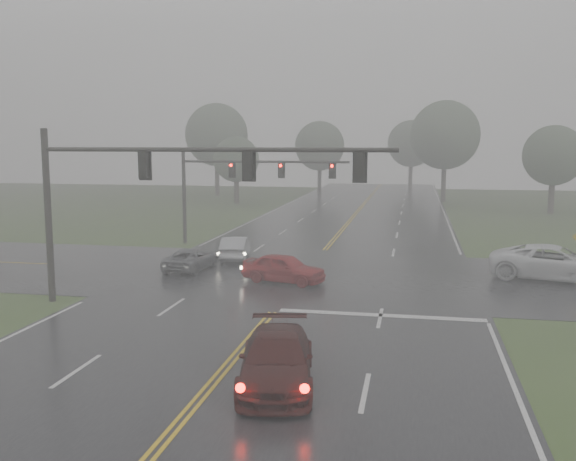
% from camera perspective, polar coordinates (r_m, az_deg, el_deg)
% --- Properties ---
extents(main_road, '(18.00, 160.00, 0.02)m').
position_cam_1_polar(main_road, '(32.94, 0.89, -4.65)').
color(main_road, black).
rests_on(main_road, ground).
extents(cross_street, '(120.00, 14.00, 0.02)m').
position_cam_1_polar(cross_street, '(34.86, 1.48, -3.95)').
color(cross_street, black).
rests_on(cross_street, ground).
extents(stop_bar, '(8.50, 0.50, 0.01)m').
position_cam_1_polar(stop_bar, '(27.03, 8.23, -7.52)').
color(stop_bar, '#BCBCBC').
rests_on(stop_bar, ground).
extents(sedan_maroon, '(2.98, 5.53, 1.52)m').
position_cam_1_polar(sedan_maroon, '(19.51, -1.01, -13.57)').
color(sedan_maroon, black).
rests_on(sedan_maroon, ground).
extents(sedan_red, '(4.63, 2.83, 1.47)m').
position_cam_1_polar(sedan_red, '(32.93, -0.38, -4.65)').
color(sedan_red, '#9B0E12').
rests_on(sedan_red, ground).
extents(sedan_silver, '(2.16, 4.48, 1.42)m').
position_cam_1_polar(sedan_silver, '(39.51, -4.68, -2.57)').
color(sedan_silver, '#9D9FA4').
rests_on(sedan_silver, ground).
extents(car_grey, '(2.31, 4.43, 1.19)m').
position_cam_1_polar(car_grey, '(36.61, -8.57, -3.47)').
color(car_grey, '#525459').
rests_on(car_grey, ground).
extents(pickup_white, '(6.99, 4.44, 1.80)m').
position_cam_1_polar(pickup_white, '(36.29, 22.57, -4.09)').
color(pickup_white, silver).
rests_on(pickup_white, ground).
extents(signal_gantry_near, '(15.45, 0.34, 7.73)m').
position_cam_1_polar(signal_gantry_near, '(28.01, -12.20, 4.30)').
color(signal_gantry_near, black).
rests_on(signal_gantry_near, ground).
extents(signal_gantry_far, '(11.78, 0.33, 6.59)m').
position_cam_1_polar(signal_gantry_far, '(44.62, -4.85, 4.61)').
color(signal_gantry_far, black).
rests_on(signal_gantry_far, ground).
extents(tree_nw_a, '(5.35, 5.35, 7.85)m').
position_cam_1_polar(tree_nw_a, '(75.36, -4.63, 6.31)').
color(tree_nw_a, '#2E271E').
rests_on(tree_nw_a, ground).
extents(tree_ne_a, '(8.26, 8.26, 12.14)m').
position_cam_1_polar(tree_ne_a, '(79.77, 13.79, 8.24)').
color(tree_ne_a, '#2E271E').
rests_on(tree_ne_a, ground).
extents(tree_n_mid, '(6.87, 6.87, 10.09)m').
position_cam_1_polar(tree_n_mid, '(89.64, 2.84, 7.52)').
color(tree_n_mid, '#2E271E').
rests_on(tree_n_mid, ground).
extents(tree_e_near, '(6.03, 6.03, 8.86)m').
position_cam_1_polar(tree_e_near, '(69.69, 22.53, 6.17)').
color(tree_e_near, '#2E271E').
rests_on(tree_e_near, ground).
extents(tree_nw_b, '(8.42, 8.42, 12.37)m').
position_cam_1_polar(tree_nw_b, '(87.51, -6.37, 8.45)').
color(tree_nw_b, '#2E271E').
rests_on(tree_nw_b, ground).
extents(tree_n_far, '(7.21, 7.21, 10.59)m').
position_cam_1_polar(tree_n_far, '(100.93, 10.90, 7.60)').
color(tree_n_far, '#2E271E').
rests_on(tree_n_far, ground).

